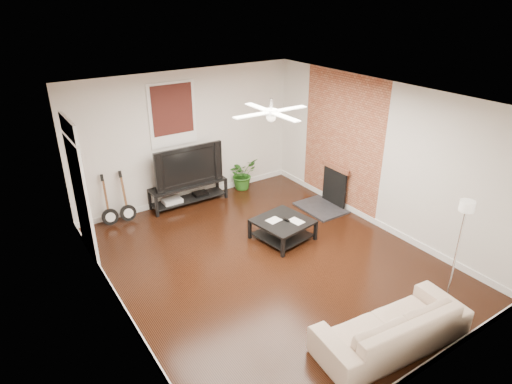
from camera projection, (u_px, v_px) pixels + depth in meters
room at (270, 187)px, 6.96m from camera, size 5.01×6.01×2.81m
brick_accent at (341, 142)px, 8.96m from camera, size 0.02×2.20×2.80m
fireplace at (328, 187)px, 9.21m from camera, size 0.80×1.10×0.92m
window_back at (173, 114)px, 8.82m from camera, size 1.00×0.06×1.30m
door_left at (81, 189)px, 7.22m from camera, size 0.08×1.00×2.50m
tv_stand at (189, 193)px, 9.47m from camera, size 1.67×0.45×0.47m
tv at (186, 164)px, 9.20m from camera, size 1.50×0.20×0.86m
coffee_table at (283, 230)px, 8.14m from camera, size 1.05×1.05×0.38m
sofa at (392, 326)px, 5.67m from camera, size 2.14×1.02×0.60m
floor_lamp at (456, 255)px, 6.19m from camera, size 0.31×0.31×1.69m
potted_plant at (242, 174)px, 10.14m from camera, size 0.76×0.69×0.72m
guitar_left at (108, 201)px, 8.47m from camera, size 0.36×0.28×1.04m
guitar_right at (126, 198)px, 8.62m from camera, size 0.34×0.25×1.04m
ceiling_fan at (271, 112)px, 6.45m from camera, size 1.24×1.24×0.32m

